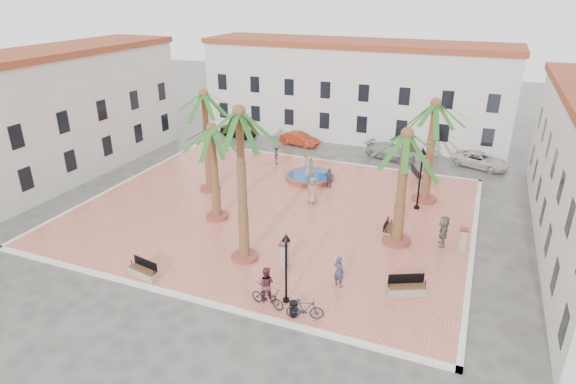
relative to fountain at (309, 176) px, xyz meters
name	(u,v)px	position (x,y,z in m)	size (l,w,h in m)	color
ground	(275,211)	(-0.33, -6.17, -0.42)	(120.00, 120.00, 0.00)	#56544F
plaza	(275,210)	(-0.33, -6.17, -0.34)	(26.00, 22.00, 0.15)	#E1755E
kerb_n	(324,161)	(-0.33, 4.83, -0.34)	(26.30, 0.30, 0.16)	silver
kerb_s	(186,297)	(-0.33, -17.17, -0.34)	(26.30, 0.30, 0.16)	silver
kerb_e	(473,245)	(12.67, -6.17, -0.34)	(0.30, 22.30, 0.16)	silver
kerb_w	(124,183)	(-13.33, -6.17, -0.34)	(0.30, 22.30, 0.16)	silver
building_north	(354,89)	(-0.33, 13.82, 4.35)	(30.40, 7.40, 9.50)	silver
building_west	(54,115)	(-19.33, -6.17, 4.60)	(6.40, 24.40, 10.00)	silver
fountain	(309,176)	(0.00, 0.00, 0.00)	(3.79, 3.79, 1.96)	#9F4637
palm_nw	(204,105)	(-6.26, -4.84, 6.22)	(4.94, 4.94, 7.65)	#9F4637
palm_sw	(212,140)	(-3.35, -8.82, 5.14)	(4.86, 4.86, 6.52)	#9F4637
palm_s	(240,128)	(0.73, -12.80, 7.34)	(5.00, 5.00, 8.83)	#9F4637
palm_e	(406,149)	(8.36, -7.65, 5.64)	(5.48, 5.48, 7.15)	#9F4637
palm_ne	(434,116)	(9.06, -0.71, 5.94)	(5.49, 5.49, 7.46)	#9F4637
bench_s	(144,272)	(-3.42, -16.48, 0.00)	(1.87, 0.87, 0.95)	gray
bench_se	(406,289)	(9.79, -12.81, 0.02)	(2.01, 1.39, 1.03)	gray
bench_e	(388,230)	(7.67, -6.69, -0.03)	(0.52, 1.60, 0.84)	gray
bench_ne	(417,176)	(7.97, 3.14, 0.02)	(1.36, 1.99, 1.02)	gray
lamppost_s	(286,256)	(4.45, -15.66, 2.28)	(0.41, 0.41, 3.76)	black
lamppost_e	(421,168)	(8.77, -2.34, 2.73)	(0.48, 0.48, 4.42)	black
bollard_se	(284,255)	(3.16, -12.82, 0.52)	(0.64, 0.64, 1.52)	gray
bollard_n	(308,163)	(-0.88, 1.98, 0.37)	(0.48, 0.48, 1.23)	gray
bollard_e	(463,239)	(12.07, -7.11, 0.45)	(0.49, 0.49, 1.37)	gray
litter_bin	(294,309)	(5.20, -16.57, 0.12)	(0.40, 0.40, 0.77)	black
cyclist_a	(339,271)	(6.43, -13.40, 0.59)	(0.63, 0.41, 1.72)	#32354B
bicycle_a	(268,297)	(3.77, -16.34, 0.22)	(0.64, 1.83, 0.96)	black
cyclist_b	(266,284)	(3.50, -15.95, 0.66)	(0.90, 0.70, 1.86)	#5C2830
bicycle_b	(305,309)	(5.77, -16.57, 0.27)	(0.50, 1.77, 1.07)	black
pedestrian_fountain_a	(313,191)	(1.76, -4.22, 0.69)	(0.94, 0.61, 1.92)	#947160
pedestrian_fountain_b	(329,178)	(1.92, -1.01, 0.51)	(0.91, 0.38, 1.55)	#39435D
pedestrian_north	(277,154)	(-3.85, 2.33, 0.61)	(1.13, 0.65, 1.75)	#46454A
pedestrian_east	(443,231)	(10.92, -7.03, 0.69)	(1.78, 0.57, 1.92)	#6F6156
car_black	(238,131)	(-11.00, 8.75, 0.24)	(1.54, 3.84, 1.31)	black
car_red	(299,139)	(-4.12, 8.48, 0.22)	(1.34, 3.85, 1.27)	#A32C14
car_silver	(391,152)	(4.91, 7.85, 0.25)	(1.87, 4.59, 1.33)	#A4A3AC
car_white	(480,160)	(12.46, 8.51, 0.23)	(2.14, 4.64, 1.29)	beige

